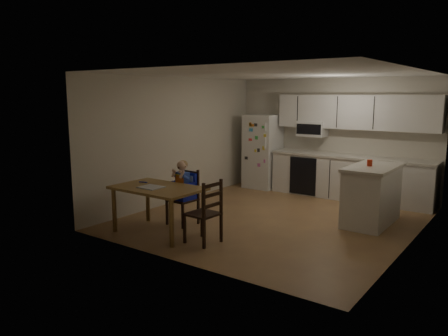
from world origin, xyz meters
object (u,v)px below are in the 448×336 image
Objects in this scene: red_cup at (370,163)px; chair_side at (208,208)px; dining_table at (158,193)px; kitchen_island at (372,195)px; refrigerator at (263,151)px; chair_booster at (184,186)px.

red_cup is 0.11× the size of chair_side.
chair_side reaches higher than dining_table.
chair_side is at bearing -123.26° from kitchen_island.
refrigerator reaches higher than chair_side.
red_cup is 0.10× the size of chair_booster.
dining_table is (0.46, -3.92, -0.21)m from refrigerator.
chair_booster is 1.11m from chair_side.
red_cup is (2.95, -1.48, 0.19)m from refrigerator.
dining_table is at bearing -135.54° from red_cup.
red_cup is (-0.05, -0.04, 0.54)m from kitchen_island.
dining_table is 1.27× the size of chair_booster.
kitchen_island is 1.40× the size of chair_side.
chair_side is at bearing 2.70° from dining_table.
refrigerator reaches higher than red_cup.
red_cup is at bearing 150.50° from chair_side.
refrigerator is 4.14m from chair_side.
refrigerator reaches higher than kitchen_island.
kitchen_island is 3.15m from chair_booster.
refrigerator is 1.23× the size of dining_table.
dining_table is at bearing -86.64° from chair_booster.
refrigerator is 1.27× the size of kitchen_island.
dining_table is (-2.54, -2.48, 0.14)m from kitchen_island.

